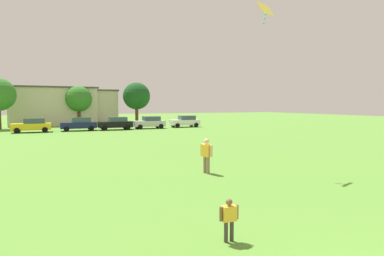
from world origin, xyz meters
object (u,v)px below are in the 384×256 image
object	(u,v)px
adult_bystander	(207,153)
parked_car_silver_3	(150,122)
parked_car_navy_1	(79,124)
parked_car_black_2	(116,123)
kite	(265,11)
tree_right	(79,99)
tree_far_right	(137,96)
parked_car_yellow_0	(32,125)
child_kite_flyer	(229,216)
parked_car_white_4	(185,121)

from	to	relation	value
adult_bystander	parked_car_silver_3	xyz separation A→B (m)	(5.40, 28.81, -0.14)
parked_car_navy_1	parked_car_black_2	bearing A→B (deg)	175.10
kite	parked_car_navy_1	world-z (taller)	kite
tree_right	tree_far_right	bearing A→B (deg)	-3.07
adult_bystander	tree_far_right	xyz separation A→B (m)	(5.88, 38.10, 3.68)
parked_car_navy_1	tree_right	world-z (taller)	tree_right
parked_car_black_2	tree_right	world-z (taller)	tree_right
adult_bystander	parked_car_yellow_0	size ratio (longest dim) A/B	0.39
parked_car_silver_3	tree_far_right	xyz separation A→B (m)	(0.48, 9.29, 3.82)
child_kite_flyer	parked_car_silver_3	world-z (taller)	parked_car_silver_3
tree_right	tree_far_right	xyz separation A→B (m)	(8.99, -0.48, 0.50)
parked_car_yellow_0	parked_car_white_4	distance (m)	20.11
kite	parked_car_black_2	distance (m)	29.95
tree_right	parked_car_white_4	bearing A→B (deg)	-32.91
adult_bystander	tree_right	size ratio (longest dim) A/B	0.27
parked_car_silver_3	adult_bystander	bearing A→B (deg)	79.38
adult_bystander	kite	distance (m)	7.46
parked_car_yellow_0	tree_far_right	bearing A→B (deg)	-147.31
child_kite_flyer	parked_car_silver_3	xyz separation A→B (m)	(8.30, 35.94, 0.22)
child_kite_flyer	tree_far_right	distance (m)	46.25
adult_bystander	kite	size ratio (longest dim) A/B	1.63
parked_car_black_2	parked_car_silver_3	size ratio (longest dim) A/B	1.00
parked_car_silver_3	tree_far_right	world-z (taller)	tree_far_right
child_kite_flyer	parked_car_navy_1	distance (m)	35.96
tree_far_right	parked_car_white_4	bearing A→B (deg)	-59.42
parked_car_yellow_0	tree_far_right	distance (m)	18.21
parked_car_navy_1	parked_car_black_2	xyz separation A→B (m)	(4.53, -0.39, 0.00)
parked_car_black_2	parked_car_silver_3	distance (m)	4.69
kite	parked_car_white_4	world-z (taller)	kite
kite	parked_car_navy_1	distance (m)	30.98
kite	parked_car_silver_3	size ratio (longest dim) A/B	0.24
parked_car_white_4	tree_right	world-z (taller)	tree_right
parked_car_navy_1	tree_right	bearing A→B (deg)	-94.05
parked_car_yellow_0	parked_car_navy_1	size ratio (longest dim) A/B	1.00
tree_right	parked_car_black_2	bearing A→B (deg)	-69.33
parked_car_silver_3	parked_car_yellow_0	bearing A→B (deg)	1.27
parked_car_black_2	tree_far_right	size ratio (longest dim) A/B	0.62
parked_car_white_4	parked_car_black_2	bearing A→B (deg)	5.77
child_kite_flyer	adult_bystander	bearing A→B (deg)	71.33
child_kite_flyer	kite	xyz separation A→B (m)	(5.73, 6.51, 7.24)
parked_car_white_4	parked_car_silver_3	bearing A→B (deg)	6.66
child_kite_flyer	parked_car_white_4	size ratio (longest dim) A/B	0.25
parked_car_black_2	tree_right	xyz separation A→B (m)	(-3.83, 10.16, 3.32)
child_kite_flyer	parked_car_black_2	size ratio (longest dim) A/B	0.25
parked_car_yellow_0	kite	bearing A→B (deg)	112.30
parked_car_silver_3	parked_car_navy_1	bearing A→B (deg)	-0.02
kite	tree_far_right	distance (m)	38.97
kite	parked_car_navy_1	xyz separation A→B (m)	(-6.63, 29.43, -7.02)
child_kite_flyer	parked_car_black_2	xyz separation A→B (m)	(3.62, 35.56, 0.22)
parked_car_navy_1	parked_car_black_2	size ratio (longest dim) A/B	1.00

